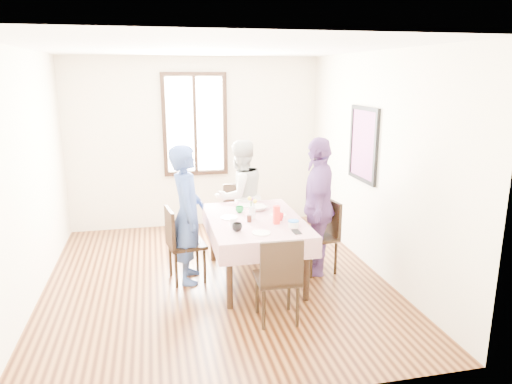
% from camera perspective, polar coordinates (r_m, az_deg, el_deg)
% --- Properties ---
extents(ground, '(4.50, 4.50, 0.00)m').
position_cam_1_polar(ground, '(5.83, -4.84, -10.53)').
color(ground, black).
rests_on(ground, ground).
extents(back_wall, '(4.00, 0.00, 4.00)m').
position_cam_1_polar(back_wall, '(7.62, -7.36, 5.88)').
color(back_wall, '#EFE4C2').
rests_on(back_wall, ground).
extents(right_wall, '(0.00, 4.50, 4.50)m').
position_cam_1_polar(right_wall, '(6.00, 14.20, 3.34)').
color(right_wall, '#EFE4C2').
rests_on(right_wall, ground).
extents(window_frame, '(1.02, 0.06, 1.62)m').
position_cam_1_polar(window_frame, '(7.56, -7.42, 8.11)').
color(window_frame, black).
rests_on(window_frame, back_wall).
extents(window_pane, '(0.90, 0.02, 1.50)m').
position_cam_1_polar(window_pane, '(7.57, -7.42, 8.11)').
color(window_pane, white).
rests_on(window_pane, back_wall).
extents(art_poster, '(0.04, 0.76, 0.96)m').
position_cam_1_polar(art_poster, '(6.22, 12.92, 5.66)').
color(art_poster, red).
rests_on(art_poster, right_wall).
extents(dining_table, '(0.97, 1.48, 0.75)m').
position_cam_1_polar(dining_table, '(5.71, -0.11, -6.96)').
color(dining_table, black).
rests_on(dining_table, ground).
extents(tablecloth, '(1.09, 1.60, 0.01)m').
position_cam_1_polar(tablecloth, '(5.58, -0.11, -3.30)').
color(tablecloth, '#5B0718').
rests_on(tablecloth, dining_table).
extents(chair_left, '(0.48, 0.48, 0.91)m').
position_cam_1_polar(chair_left, '(5.70, -8.43, -6.27)').
color(chair_left, black).
rests_on(chair_left, ground).
extents(chair_right, '(0.48, 0.48, 0.91)m').
position_cam_1_polar(chair_right, '(5.93, 7.48, -5.41)').
color(chair_right, black).
rests_on(chair_right, ground).
extents(chair_far, '(0.44, 0.44, 0.91)m').
position_cam_1_polar(chair_far, '(6.62, -2.00, -3.21)').
color(chair_far, black).
rests_on(chair_far, ground).
extents(chair_near, '(0.43, 0.43, 0.91)m').
position_cam_1_polar(chair_near, '(4.76, 2.56, -10.36)').
color(chair_near, black).
rests_on(chair_near, ground).
extents(person_left, '(0.45, 0.64, 1.65)m').
position_cam_1_polar(person_left, '(5.59, -8.34, -2.71)').
color(person_left, navy).
rests_on(person_left, ground).
extents(person_far, '(0.94, 0.85, 1.57)m').
position_cam_1_polar(person_far, '(6.52, -2.00, -0.48)').
color(person_far, beige).
rests_on(person_far, ground).
extents(person_right, '(0.75, 1.08, 1.71)m').
position_cam_1_polar(person_right, '(5.81, 7.40, -1.72)').
color(person_right, '#633D7C').
rests_on(person_right, ground).
extents(mug_black, '(0.14, 0.14, 0.09)m').
position_cam_1_polar(mug_black, '(5.14, -2.30, -4.28)').
color(mug_black, black).
rests_on(mug_black, tablecloth).
extents(mug_flag, '(0.11, 0.11, 0.09)m').
position_cam_1_polar(mug_flag, '(5.51, 2.93, -3.03)').
color(mug_flag, red).
rests_on(mug_flag, tablecloth).
extents(mug_green, '(0.11, 0.11, 0.08)m').
position_cam_1_polar(mug_green, '(5.81, -2.01, -2.13)').
color(mug_green, '#0C7226').
rests_on(mug_green, tablecloth).
extents(serving_bowl, '(0.28, 0.28, 0.06)m').
position_cam_1_polar(serving_bowl, '(5.91, 0.20, -1.96)').
color(serving_bowl, white).
rests_on(serving_bowl, tablecloth).
extents(juice_carton, '(0.07, 0.07, 0.21)m').
position_cam_1_polar(juice_carton, '(5.36, 2.50, -2.80)').
color(juice_carton, red).
rests_on(juice_carton, tablecloth).
extents(butter_tub, '(0.12, 0.12, 0.06)m').
position_cam_1_polar(butter_tub, '(5.30, 4.55, -3.90)').
color(butter_tub, white).
rests_on(butter_tub, tablecloth).
extents(jam_jar, '(0.06, 0.06, 0.08)m').
position_cam_1_polar(jam_jar, '(5.44, -0.82, -3.28)').
color(jam_jar, black).
rests_on(jam_jar, tablecloth).
extents(drinking_glass, '(0.07, 0.07, 0.10)m').
position_cam_1_polar(drinking_glass, '(5.26, -2.74, -3.76)').
color(drinking_glass, silver).
rests_on(drinking_glass, tablecloth).
extents(smartphone, '(0.08, 0.16, 0.01)m').
position_cam_1_polar(smartphone, '(5.13, 4.91, -4.82)').
color(smartphone, black).
rests_on(smartphone, tablecloth).
extents(flower_vase, '(0.07, 0.07, 0.15)m').
position_cam_1_polar(flower_vase, '(5.56, -0.46, -2.50)').
color(flower_vase, silver).
rests_on(flower_vase, tablecloth).
extents(plate_left, '(0.20, 0.20, 0.01)m').
position_cam_1_polar(plate_left, '(5.60, -3.25, -3.12)').
color(plate_left, white).
rests_on(plate_left, tablecloth).
extents(plate_right, '(0.20, 0.20, 0.01)m').
position_cam_1_polar(plate_right, '(5.72, 2.68, -2.77)').
color(plate_right, white).
rests_on(plate_right, tablecloth).
extents(plate_far, '(0.20, 0.20, 0.01)m').
position_cam_1_polar(plate_far, '(6.11, -1.24, -1.64)').
color(plate_far, white).
rests_on(plate_far, tablecloth).
extents(plate_near, '(0.20, 0.20, 0.01)m').
position_cam_1_polar(plate_near, '(5.07, 0.64, -4.97)').
color(plate_near, white).
rests_on(plate_near, tablecloth).
extents(butter_lid, '(0.12, 0.12, 0.01)m').
position_cam_1_polar(butter_lid, '(5.29, 4.56, -3.52)').
color(butter_lid, blue).
rests_on(butter_lid, butter_tub).
extents(flower_bunch, '(0.09, 0.09, 0.10)m').
position_cam_1_polar(flower_bunch, '(5.53, -0.46, -1.26)').
color(flower_bunch, yellow).
rests_on(flower_bunch, flower_vase).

